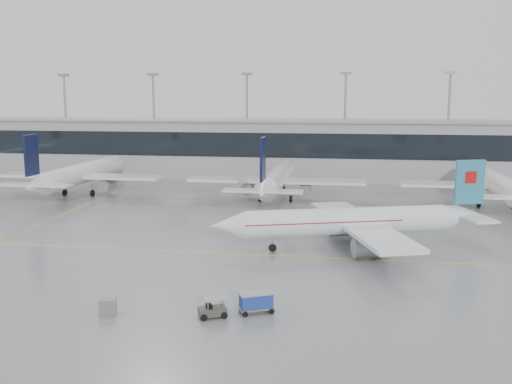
% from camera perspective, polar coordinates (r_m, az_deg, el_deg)
% --- Properties ---
extents(ground, '(320.00, 320.00, 0.00)m').
position_cam_1_polar(ground, '(63.87, -1.70, -6.20)').
color(ground, gray).
rests_on(ground, ground).
extents(taxi_line_main, '(120.00, 0.25, 0.01)m').
position_cam_1_polar(taxi_line_main, '(63.87, -1.70, -6.19)').
color(taxi_line_main, yellow).
rests_on(taxi_line_main, ground).
extents(taxi_line_north, '(120.00, 0.25, 0.01)m').
position_cam_1_polar(taxi_line_north, '(92.75, 1.75, -1.22)').
color(taxi_line_north, yellow).
rests_on(taxi_line_north, ground).
extents(taxi_line_cross, '(0.25, 60.00, 0.01)m').
position_cam_1_polar(taxi_line_cross, '(87.79, -19.41, -2.38)').
color(taxi_line_cross, yellow).
rests_on(taxi_line_cross, ground).
extents(terminal, '(180.00, 15.00, 12.00)m').
position_cam_1_polar(terminal, '(123.45, 3.66, 4.26)').
color(terminal, '#96969A').
rests_on(terminal, ground).
extents(terminal_glass, '(180.00, 0.20, 5.00)m').
position_cam_1_polar(terminal_glass, '(115.83, 3.31, 4.66)').
color(terminal_glass, black).
rests_on(terminal_glass, ground).
extents(terminal_roof, '(182.00, 16.00, 0.40)m').
position_cam_1_polar(terminal_roof, '(123.03, 3.69, 7.14)').
color(terminal_roof, gray).
rests_on(terminal_roof, ground).
extents(light_masts, '(156.40, 1.00, 22.60)m').
position_cam_1_polar(light_masts, '(128.96, 3.95, 7.75)').
color(light_masts, gray).
rests_on(light_masts, ground).
extents(air_canada_jet, '(32.26, 25.59, 10.00)m').
position_cam_1_polar(air_canada_jet, '(66.55, 10.17, -2.93)').
color(air_canada_jet, white).
rests_on(air_canada_jet, ground).
extents(parked_jet_b, '(29.64, 36.96, 11.72)m').
position_cam_1_polar(parked_jet_b, '(105.83, -17.13, 1.73)').
color(parked_jet_b, white).
rests_on(parked_jet_b, ground).
extents(parked_jet_c, '(29.64, 36.96, 11.72)m').
position_cam_1_polar(parked_jet_c, '(95.75, 2.04, 1.36)').
color(parked_jet_c, white).
rests_on(parked_jet_c, ground).
extents(parked_jet_d, '(29.64, 36.96, 11.72)m').
position_cam_1_polar(parked_jet_d, '(97.91, 22.82, 0.80)').
color(parked_jet_d, white).
rests_on(parked_jet_d, ground).
extents(baggage_tug, '(3.25, 2.15, 1.58)m').
position_cam_1_polar(baggage_tug, '(46.27, -4.37, -11.73)').
color(baggage_tug, '#3B4035').
rests_on(baggage_tug, ground).
extents(baggage_cart, '(3.11, 2.52, 1.70)m').
position_cam_1_polar(baggage_cart, '(46.91, 0.01, -10.83)').
color(baggage_cart, gray).
rests_on(baggage_cart, ground).
extents(gse_unit, '(1.71, 1.65, 1.35)m').
position_cam_1_polar(gse_unit, '(48.12, -14.62, -11.01)').
color(gse_unit, slate).
rests_on(gse_unit, ground).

